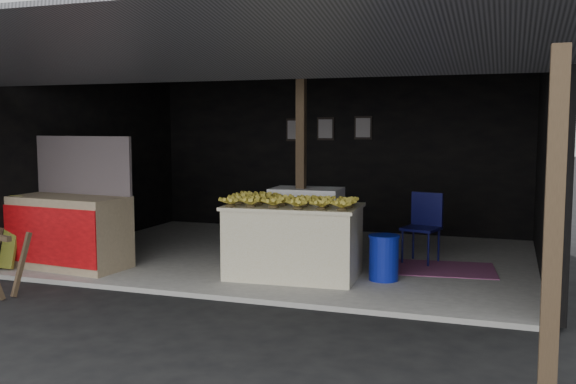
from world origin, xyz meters
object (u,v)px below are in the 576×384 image
at_px(plastic_chair, 424,221).
at_px(water_barrel, 384,259).
at_px(neighbor_stall, 66,228).
at_px(banana_table, 294,241).
at_px(white_crate, 306,226).

bearing_deg(plastic_chair, water_barrel, -89.09).
relative_size(neighbor_stall, plastic_chair, 1.83).
bearing_deg(banana_table, water_barrel, 6.89).
bearing_deg(plastic_chair, white_crate, -140.86).
xyz_separation_m(white_crate, neighbor_stall, (-3.04, -1.25, -0.00)).
xyz_separation_m(water_barrel, plastic_chair, (0.32, 1.29, 0.31)).
bearing_deg(banana_table, neighbor_stall, -175.52).
height_order(banana_table, neighbor_stall, neighbor_stall).
bearing_deg(water_barrel, neighbor_stall, -171.33).
relative_size(neighbor_stall, water_barrel, 3.32).
height_order(neighbor_stall, water_barrel, neighbor_stall).
xyz_separation_m(neighbor_stall, plastic_chair, (4.56, 1.94, 0.05)).
bearing_deg(banana_table, plastic_chair, 42.55).
distance_m(white_crate, neighbor_stall, 3.29).
xyz_separation_m(banana_table, neighbor_stall, (-3.12, -0.44, 0.07)).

